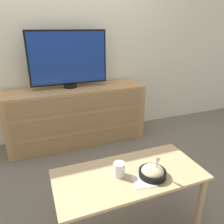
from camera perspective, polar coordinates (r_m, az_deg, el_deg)
ground_plane at (r=3.17m, az=-11.36°, el=-5.57°), size 12.00×12.00×0.00m
wall_back at (r=2.86m, az=-13.43°, el=18.56°), size 12.00×0.05×2.60m
dresser at (r=2.81m, az=-9.02°, el=-0.95°), size 1.69×0.46×0.72m
tv at (r=2.68m, az=-11.33°, el=13.44°), size 0.92×0.16×0.67m
coffee_table at (r=1.60m, az=4.47°, el=-17.81°), size 1.02×0.48×0.48m
takeout_bowl at (r=1.53m, az=10.53°, el=-15.21°), size 0.18×0.18×0.17m
drink_cup at (r=1.51m, az=1.88°, el=-14.91°), size 0.08×0.08×0.10m
napkin at (r=1.50m, az=8.43°, el=-17.32°), size 0.16×0.16×0.00m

